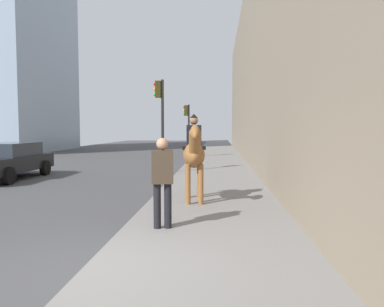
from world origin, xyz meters
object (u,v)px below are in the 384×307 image
at_px(car_near_lane, 6,160).
at_px(mounted_horse_near, 194,153).
at_px(pedestrian_greeting, 162,177).
at_px(traffic_light_near_curb, 160,112).
at_px(traffic_light_far_curb, 187,122).

bearing_deg(car_near_lane, mounted_horse_near, 59.22).
height_order(mounted_horse_near, pedestrian_greeting, mounted_horse_near).
distance_m(pedestrian_greeting, car_near_lane, 10.27).
xyz_separation_m(mounted_horse_near, car_near_lane, (4.55, 7.78, -0.61)).
distance_m(traffic_light_near_curb, traffic_light_far_curb, 9.24).
bearing_deg(mounted_horse_near, traffic_light_near_curb, -168.75).
bearing_deg(pedestrian_greeting, traffic_light_far_curb, -6.57).
xyz_separation_m(mounted_horse_near, pedestrian_greeting, (-2.60, 0.42, -0.27)).
distance_m(pedestrian_greeting, traffic_light_near_curb, 8.97).
distance_m(mounted_horse_near, pedestrian_greeting, 2.65).
relative_size(pedestrian_greeting, traffic_light_far_curb, 0.47).
relative_size(car_near_lane, traffic_light_far_curb, 1.24).
relative_size(pedestrian_greeting, traffic_light_near_curb, 0.42).
bearing_deg(pedestrian_greeting, car_near_lane, 35.86).
bearing_deg(mounted_horse_near, traffic_light_far_curb, -179.99).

